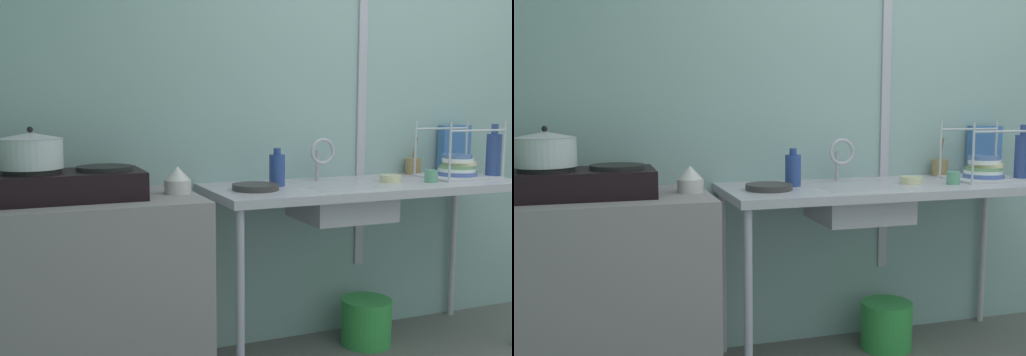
% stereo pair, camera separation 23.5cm
% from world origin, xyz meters
% --- Properties ---
extents(wall_back, '(5.55, 0.10, 2.48)m').
position_xyz_m(wall_back, '(0.00, 1.57, 1.24)').
color(wall_back, '#88A5A3').
rests_on(wall_back, ground).
extents(wall_metal_strip, '(0.05, 0.01, 1.98)m').
position_xyz_m(wall_metal_strip, '(-0.15, 1.51, 1.36)').
color(wall_metal_strip, '#AFA7B7').
extents(counter_concrete, '(1.11, 0.59, 0.88)m').
position_xyz_m(counter_concrete, '(-1.74, 1.22, 0.44)').
color(counter_concrete, gray).
rests_on(counter_concrete, ground).
extents(counter_sink, '(1.63, 0.59, 0.88)m').
position_xyz_m(counter_sink, '(-0.29, 1.22, 0.81)').
color(counter_sink, '#AFA7B7').
rests_on(counter_sink, ground).
extents(stove, '(0.60, 0.34, 0.13)m').
position_xyz_m(stove, '(-1.72, 1.22, 0.94)').
color(stove, black).
rests_on(stove, counter_concrete).
extents(pot_on_left_burner, '(0.25, 0.25, 0.17)m').
position_xyz_m(pot_on_left_burner, '(-1.87, 1.22, 1.09)').
color(pot_on_left_burner, silver).
rests_on(pot_on_left_burner, stove).
extents(percolator, '(0.12, 0.12, 0.12)m').
position_xyz_m(percolator, '(-1.26, 1.22, 0.94)').
color(percolator, beige).
rests_on(percolator, counter_concrete).
extents(sink_basin, '(0.43, 0.38, 0.17)m').
position_xyz_m(sink_basin, '(-0.45, 1.20, 0.79)').
color(sink_basin, '#AFA7B7').
rests_on(sink_basin, counter_sink).
extents(faucet, '(0.14, 0.08, 0.22)m').
position_xyz_m(faucet, '(-0.47, 1.36, 1.02)').
color(faucet, '#AFA7B7').
rests_on(faucet, counter_sink).
extents(frying_pan, '(0.22, 0.22, 0.03)m').
position_xyz_m(frying_pan, '(-0.90, 1.19, 0.89)').
color(frying_pan, '#363333').
rests_on(frying_pan, counter_sink).
extents(dish_rack, '(0.37, 0.31, 0.31)m').
position_xyz_m(dish_rack, '(0.28, 1.22, 0.93)').
color(dish_rack, '#B1B4BB').
rests_on(dish_rack, counter_sink).
extents(cup_by_rack, '(0.07, 0.07, 0.06)m').
position_xyz_m(cup_by_rack, '(0.03, 1.12, 0.91)').
color(cup_by_rack, '#599776').
rests_on(cup_by_rack, counter_sink).
extents(small_bowl_on_drainboard, '(0.11, 0.11, 0.04)m').
position_xyz_m(small_bowl_on_drainboard, '(-0.16, 1.20, 0.90)').
color(small_bowl_on_drainboard, beige).
rests_on(small_bowl_on_drainboard, counter_sink).
extents(bottle_by_sink, '(0.08, 0.08, 0.18)m').
position_xyz_m(bottle_by_sink, '(-0.76, 1.28, 0.96)').
color(bottle_by_sink, navy).
rests_on(bottle_by_sink, counter_sink).
extents(bottle_by_rack, '(0.08, 0.08, 0.29)m').
position_xyz_m(bottle_by_rack, '(0.46, 1.16, 1.00)').
color(bottle_by_rack, navy).
rests_on(bottle_by_rack, counter_sink).
extents(cereal_box, '(0.19, 0.07, 0.27)m').
position_xyz_m(cereal_box, '(0.45, 1.46, 1.01)').
color(cereal_box, '#3F6CB0').
rests_on(cereal_box, counter_sink).
extents(utensil_jar, '(0.09, 0.09, 0.21)m').
position_xyz_m(utensil_jar, '(0.16, 1.45, 0.92)').
color(utensil_jar, '#977B4D').
rests_on(utensil_jar, counter_sink).
extents(bucket_on_floor, '(0.27, 0.27, 0.24)m').
position_xyz_m(bucket_on_floor, '(-0.24, 1.28, 0.12)').
color(bucket_on_floor, green).
rests_on(bucket_on_floor, ground).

